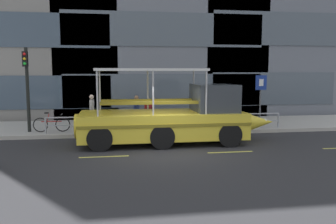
{
  "coord_description": "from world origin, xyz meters",
  "views": [
    {
      "loc": [
        -1.94,
        -13.28,
        3.08
      ],
      "look_at": [
        0.36,
        1.81,
        1.3
      ],
      "focal_mm": 36.82,
      "sensor_mm": 36.0,
      "label": 1
    }
  ],
  "objects_px": {
    "traffic_light_pole": "(27,81)",
    "duck_tour_boat": "(174,118)",
    "parking_sign": "(261,92)",
    "pedestrian_mid_left": "(149,110)",
    "pedestrian_mid_right": "(137,109)",
    "pedestrian_near_stern": "(92,108)",
    "leaned_bicycle": "(52,124)",
    "pedestrian_near_bow": "(222,109)"
  },
  "relations": [
    {
      "from": "parking_sign",
      "to": "pedestrian_near_bow",
      "type": "height_order",
      "value": "parking_sign"
    },
    {
      "from": "traffic_light_pole",
      "to": "parking_sign",
      "type": "bearing_deg",
      "value": -0.86
    },
    {
      "from": "pedestrian_near_stern",
      "to": "traffic_light_pole",
      "type": "bearing_deg",
      "value": -165.42
    },
    {
      "from": "pedestrian_mid_right",
      "to": "pedestrian_near_stern",
      "type": "height_order",
      "value": "pedestrian_near_stern"
    },
    {
      "from": "duck_tour_boat",
      "to": "pedestrian_mid_right",
      "type": "distance_m",
      "value": 3.38
    },
    {
      "from": "parking_sign",
      "to": "pedestrian_mid_right",
      "type": "relative_size",
      "value": 1.6
    },
    {
      "from": "pedestrian_mid_right",
      "to": "pedestrian_near_stern",
      "type": "bearing_deg",
      "value": 169.16
    },
    {
      "from": "parking_sign",
      "to": "duck_tour_boat",
      "type": "relative_size",
      "value": 0.31
    },
    {
      "from": "traffic_light_pole",
      "to": "parking_sign",
      "type": "xyz_separation_m",
      "value": [
        11.73,
        -0.18,
        -0.61
      ]
    },
    {
      "from": "traffic_light_pole",
      "to": "pedestrian_near_bow",
      "type": "xyz_separation_m",
      "value": [
        9.81,
        0.42,
        -1.52
      ]
    },
    {
      "from": "pedestrian_mid_left",
      "to": "pedestrian_near_stern",
      "type": "distance_m",
      "value": 2.97
    },
    {
      "from": "parking_sign",
      "to": "pedestrian_near_stern",
      "type": "height_order",
      "value": "parking_sign"
    },
    {
      "from": "pedestrian_mid_right",
      "to": "duck_tour_boat",
      "type": "bearing_deg",
      "value": -64.52
    },
    {
      "from": "duck_tour_boat",
      "to": "pedestrian_mid_left",
      "type": "relative_size",
      "value": 5.59
    },
    {
      "from": "leaned_bicycle",
      "to": "pedestrian_mid_right",
      "type": "bearing_deg",
      "value": 6.27
    },
    {
      "from": "pedestrian_near_bow",
      "to": "parking_sign",
      "type": "bearing_deg",
      "value": -17.12
    },
    {
      "from": "leaned_bicycle",
      "to": "pedestrian_mid_left",
      "type": "distance_m",
      "value": 4.79
    },
    {
      "from": "duck_tour_boat",
      "to": "pedestrian_near_bow",
      "type": "distance_m",
      "value": 4.42
    },
    {
      "from": "traffic_light_pole",
      "to": "pedestrian_mid_left",
      "type": "bearing_deg",
      "value": 0.6
    },
    {
      "from": "leaned_bicycle",
      "to": "duck_tour_boat",
      "type": "distance_m",
      "value": 6.2
    },
    {
      "from": "leaned_bicycle",
      "to": "duck_tour_boat",
      "type": "height_order",
      "value": "duck_tour_boat"
    },
    {
      "from": "traffic_light_pole",
      "to": "duck_tour_boat",
      "type": "bearing_deg",
      "value": -22.09
    },
    {
      "from": "traffic_light_pole",
      "to": "pedestrian_mid_left",
      "type": "distance_m",
      "value": 6.03
    },
    {
      "from": "pedestrian_near_bow",
      "to": "pedestrian_mid_left",
      "type": "relative_size",
      "value": 0.99
    },
    {
      "from": "pedestrian_mid_right",
      "to": "pedestrian_near_bow",
      "type": "bearing_deg",
      "value": 1.04
    },
    {
      "from": "leaned_bicycle",
      "to": "pedestrian_near_stern",
      "type": "bearing_deg",
      "value": 25.49
    },
    {
      "from": "leaned_bicycle",
      "to": "pedestrian_near_bow",
      "type": "xyz_separation_m",
      "value": [
        8.73,
        0.54,
        0.56
      ]
    },
    {
      "from": "traffic_light_pole",
      "to": "pedestrian_mid_right",
      "type": "relative_size",
      "value": 2.39
    },
    {
      "from": "parking_sign",
      "to": "pedestrian_mid_left",
      "type": "relative_size",
      "value": 1.74
    },
    {
      "from": "leaned_bicycle",
      "to": "pedestrian_mid_left",
      "type": "bearing_deg",
      "value": 2.23
    },
    {
      "from": "traffic_light_pole",
      "to": "pedestrian_mid_right",
      "type": "bearing_deg",
      "value": 3.63
    },
    {
      "from": "pedestrian_near_bow",
      "to": "pedestrian_mid_right",
      "type": "relative_size",
      "value": 0.91
    },
    {
      "from": "pedestrian_near_bow",
      "to": "pedestrian_mid_right",
      "type": "height_order",
      "value": "pedestrian_mid_right"
    },
    {
      "from": "leaned_bicycle",
      "to": "pedestrian_mid_left",
      "type": "xyz_separation_m",
      "value": [
        4.75,
        0.19,
        0.57
      ]
    },
    {
      "from": "parking_sign",
      "to": "duck_tour_boat",
      "type": "bearing_deg",
      "value": -153.26
    },
    {
      "from": "duck_tour_boat",
      "to": "pedestrian_mid_left",
      "type": "height_order",
      "value": "duck_tour_boat"
    },
    {
      "from": "traffic_light_pole",
      "to": "pedestrian_mid_left",
      "type": "height_order",
      "value": "traffic_light_pole"
    },
    {
      "from": "pedestrian_mid_left",
      "to": "pedestrian_near_stern",
      "type": "relative_size",
      "value": 0.9
    },
    {
      "from": "traffic_light_pole",
      "to": "parking_sign",
      "type": "relative_size",
      "value": 1.49
    },
    {
      "from": "pedestrian_mid_left",
      "to": "pedestrian_mid_right",
      "type": "xyz_separation_m",
      "value": [
        -0.6,
        0.27,
        0.08
      ]
    },
    {
      "from": "parking_sign",
      "to": "pedestrian_mid_right",
      "type": "xyz_separation_m",
      "value": [
        -6.49,
        0.51,
        -0.82
      ]
    },
    {
      "from": "pedestrian_mid_left",
      "to": "pedestrian_mid_right",
      "type": "relative_size",
      "value": 0.92
    }
  ]
}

